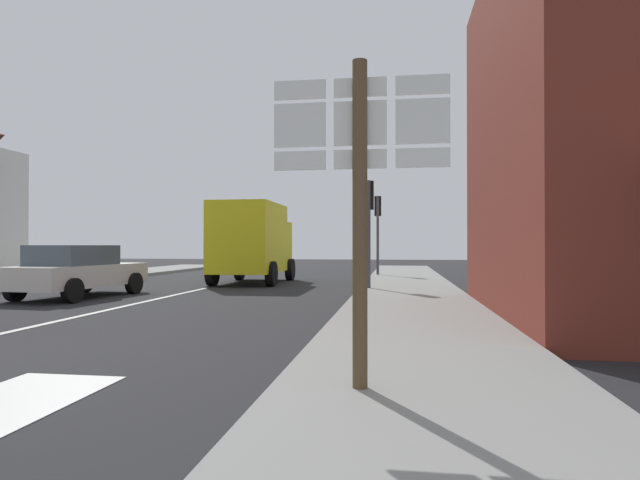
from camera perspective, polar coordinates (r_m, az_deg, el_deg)
name	(u,v)px	position (r m, az deg, el deg)	size (l,w,h in m)	color
ground_plane	(182,294)	(16.84, -14.48, -5.55)	(80.00, 80.00, 0.00)	#232326
sidewalk_right	(412,302)	(13.55, 9.74, -6.48)	(3.08, 44.00, 0.14)	gray
lane_centre_stripe	(112,309)	(13.26, -21.23, -6.86)	(0.16, 12.00, 0.01)	silver
lane_turn_arrow	(5,404)	(5.91, -30.49, -14.80)	(1.20, 2.20, 0.01)	silver
sedan_far	(77,270)	(16.51, -24.42, -2.97)	(2.29, 4.35, 1.47)	beige
delivery_truck	(253,241)	(20.90, -7.19, -0.07)	(2.49, 5.00, 3.05)	yellow
route_sign_post	(360,188)	(5.05, 4.28, 5.53)	(1.66, 0.14, 3.20)	brown
traffic_light_near_right	(369,210)	(16.95, 5.22, 3.23)	(0.30, 0.49, 3.50)	#47474C
traffic_light_far_right	(378,217)	(24.65, 6.18, 2.42)	(0.30, 0.49, 3.72)	#47474C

